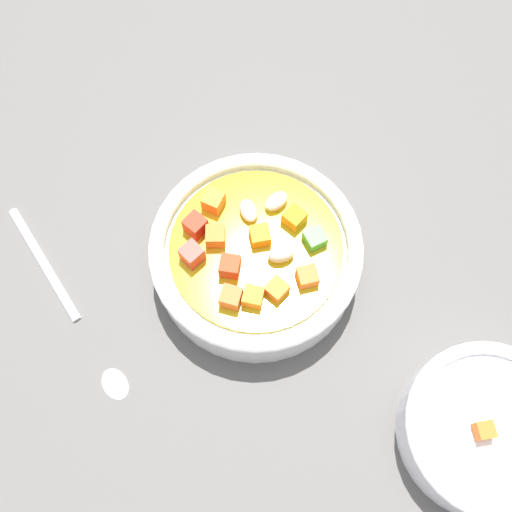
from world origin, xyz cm
name	(u,v)px	position (x,y,z in cm)	size (l,w,h in cm)	color
ground_plane	(256,269)	(0.00, 0.00, -1.00)	(140.00, 140.00, 2.00)	#565451
soup_bowl_main	(256,254)	(0.02, 0.01, 2.85)	(19.28, 19.28, 6.39)	white
spoon	(64,299)	(15.05, 10.31, 0.43)	(19.63, 13.26, 0.90)	silver
side_bowl_small	(486,430)	(-23.69, 6.71, 2.43)	(14.20, 14.20, 5.24)	white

